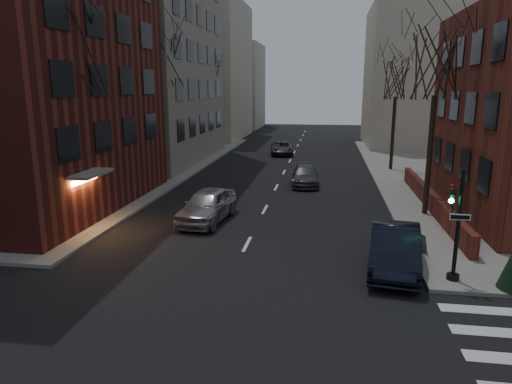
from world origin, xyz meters
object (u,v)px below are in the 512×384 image
parked_sedan (395,249)px  sandwich_board (419,243)px  car_lane_far (282,148)px  tree_left_c (209,76)px  streetlamp_far (220,112)px  car_lane_silver (207,205)px  traffic_signal (456,232)px  tree_right_b (397,78)px  car_lane_gray (305,176)px  tree_left_a (72,53)px  tree_left_b (160,58)px  streetlamp_near (151,128)px  tree_right_a (437,64)px

parked_sedan → sandwich_board: bearing=61.1°
car_lane_far → sandwich_board: size_ratio=5.80×
tree_left_c → streetlamp_far: tree_left_c is taller
tree_left_c → streetlamp_far: bearing=73.3°
tree_left_c → sandwich_board: (16.10, -28.36, -7.46)m
car_lane_silver → sandwich_board: bearing=-13.4°
tree_left_c → car_lane_far: bearing=0.1°
traffic_signal → tree_right_b: bearing=87.9°
traffic_signal → sandwich_board: size_ratio=4.80×
car_lane_gray → streetlamp_far: bearing=118.2°
tree_left_a → tree_left_b: (0.00, 12.00, 0.44)m
streetlamp_near → streetlamp_far: bearing=90.0°
streetlamp_far → tree_left_b: bearing=-92.1°
car_lane_gray → tree_left_b: bearing=172.6°
tree_left_b → parked_sedan: tree_left_b is taller
car_lane_gray → car_lane_far: (-3.14, 14.86, -0.01)m
streetlamp_far → car_lane_far: 8.12m
tree_left_c → streetlamp_far: 4.33m
tree_left_a → car_lane_far: tree_left_a is taller
tree_right_b → streetlamp_near: bearing=-149.5°
streetlamp_far → car_lane_silver: bearing=-78.3°
tree_left_a → tree_right_b: 25.19m
parked_sedan → car_lane_gray: 15.70m
tree_left_a → tree_right_b: size_ratio=1.12×
streetlamp_near → sandwich_board: bearing=-33.8°
tree_left_b → tree_right_b: tree_left_b is taller
tree_left_b → car_lane_silver: 14.79m
streetlamp_far → sandwich_board: bearing=-63.0°
tree_right_a → car_lane_silver: 13.80m
tree_right_a → streetlamp_far: 29.65m
streetlamp_far → car_lane_gray: 19.99m
traffic_signal → car_lane_gray: size_ratio=0.85×
streetlamp_far → car_lane_gray: size_ratio=1.34×
tree_right_a → tree_right_b: size_ratio=1.06×
streetlamp_near → traffic_signal: bearing=-38.9°
traffic_signal → car_lane_far: size_ratio=0.83×
tree_left_b → car_lane_gray: tree_left_b is taller
tree_left_c → sandwich_board: 33.45m
tree_right_b → car_lane_far: (-9.98, 8.01, -6.91)m
traffic_signal → tree_left_a: bearing=163.4°
tree_right_b → streetlamp_near: (-17.00, -10.00, -3.35)m
parked_sedan → traffic_signal: bearing=-21.0°
parked_sedan → tree_right_a: bearing=79.0°
tree_left_a → car_lane_silver: bearing=11.3°
car_lane_silver → tree_left_b: bearing=126.1°
tree_left_a → tree_left_c: 26.00m
traffic_signal → sandwich_board: bearing=103.5°
tree_right_a → streetlamp_near: tree_right_a is taller
tree_right_b → streetlamp_far: 20.01m
tree_left_b → tree_left_c: 14.03m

